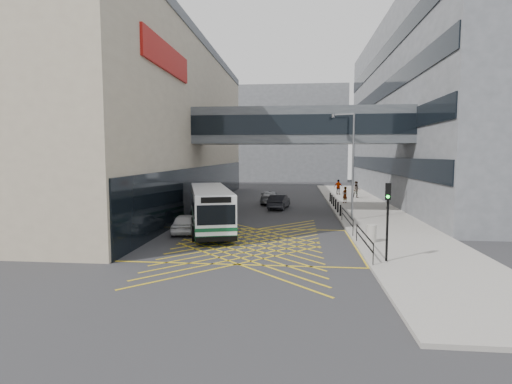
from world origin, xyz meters
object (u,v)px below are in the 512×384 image
(street_lamp, at_px, (351,160))
(pedestrian_a, at_px, (345,195))
(car_white, at_px, (186,223))
(pedestrian_b, at_px, (357,190))
(traffic_light, at_px, (388,211))
(bus, at_px, (210,207))
(car_dark, at_px, (279,202))
(pedestrian_c, at_px, (338,187))
(car_silver, at_px, (270,197))
(litter_bin, at_px, (371,233))

(street_lamp, xyz_separation_m, pedestrian_a, (0.88, 10.62, -3.74))
(car_white, bearing_deg, pedestrian_b, -130.47)
(street_lamp, relative_size, pedestrian_b, 4.24)
(traffic_light, bearing_deg, bus, 157.58)
(car_dark, distance_m, pedestrian_c, 14.34)
(car_silver, bearing_deg, litter_bin, 110.14)
(car_white, distance_m, car_dark, 13.43)
(traffic_light, relative_size, pedestrian_b, 1.93)
(car_silver, bearing_deg, pedestrian_a, -179.57)
(litter_bin, distance_m, pedestrian_a, 18.58)
(street_lamp, distance_m, pedestrian_c, 19.57)
(pedestrian_b, relative_size, pedestrian_c, 1.02)
(pedestrian_b, bearing_deg, car_dark, -134.67)
(street_lamp, bearing_deg, litter_bin, -66.24)
(car_silver, distance_m, traffic_light, 23.74)
(bus, relative_size, pedestrian_b, 5.54)
(bus, xyz_separation_m, car_dark, (4.15, 11.09, -0.85))
(car_silver, distance_m, street_lamp, 13.12)
(car_dark, distance_m, traffic_light, 19.71)
(traffic_light, bearing_deg, pedestrian_b, 99.63)
(litter_bin, relative_size, pedestrian_a, 0.59)
(pedestrian_c, bearing_deg, pedestrian_b, 140.07)
(pedestrian_b, bearing_deg, traffic_light, -96.75)
(car_white, relative_size, street_lamp, 0.50)
(bus, height_order, pedestrian_a, bus)
(car_dark, distance_m, street_lamp, 9.60)
(car_white, bearing_deg, street_lamp, -160.33)
(car_white, distance_m, pedestrian_a, 20.29)
(litter_bin, xyz_separation_m, pedestrian_c, (0.91, 27.15, 0.44))
(street_lamp, xyz_separation_m, litter_bin, (0.19, -7.95, -4.08))
(litter_bin, bearing_deg, car_white, 168.59)
(car_dark, distance_m, litter_bin, 15.68)
(bus, distance_m, car_white, 2.01)
(car_dark, height_order, street_lamp, street_lamp)
(car_silver, bearing_deg, street_lamp, 122.36)
(car_white, xyz_separation_m, street_lamp, (11.26, 5.64, 4.08))
(car_white, height_order, pedestrian_b, pedestrian_b)
(car_dark, relative_size, traffic_light, 1.20)
(car_dark, bearing_deg, street_lamp, 139.58)
(traffic_light, relative_size, pedestrian_c, 1.97)
(traffic_light, bearing_deg, street_lamp, 105.65)
(litter_bin, bearing_deg, car_silver, 110.82)
(litter_bin, bearing_deg, pedestrian_b, 83.72)
(car_white, xyz_separation_m, pedestrian_c, (12.36, 24.84, 0.44))
(car_silver, xyz_separation_m, pedestrian_a, (7.69, 0.15, 0.28))
(pedestrian_c, bearing_deg, pedestrian_a, 114.00)
(litter_bin, height_order, pedestrian_b, pedestrian_b)
(bus, height_order, car_dark, bus)
(litter_bin, relative_size, pedestrian_c, 0.53)
(pedestrian_a, distance_m, pedestrian_c, 8.58)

